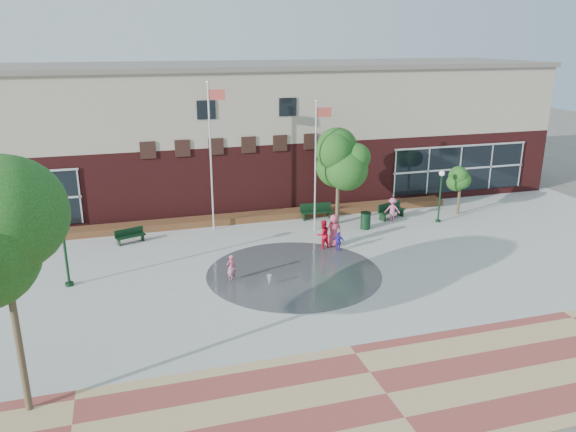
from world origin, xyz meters
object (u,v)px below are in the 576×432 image
object	(u,v)px
tree_big_left	(2,242)
flagpole_left	(211,150)
bench_left	(131,239)
flagpole_right	(316,159)
child_splash	(231,268)
trash_can	(366,221)

from	to	relation	value
tree_big_left	flagpole_left	bearing A→B (deg)	61.57
bench_left	flagpole_left	bearing A→B (deg)	-7.47
bench_left	tree_big_left	distance (m)	15.45
flagpole_left	flagpole_right	xyz separation A→B (m)	(5.70, -1.73, -0.55)
flagpole_right	tree_big_left	world-z (taller)	tree_big_left
bench_left	child_splash	bearing A→B (deg)	-75.28
flagpole_right	child_splash	size ratio (longest dim) A/B	5.91
trash_can	tree_big_left	xyz separation A→B (m)	(-16.79, -12.69, 4.91)
flagpole_right	bench_left	world-z (taller)	flagpole_right
bench_left	trash_can	xyz separation A→B (m)	(13.40, -1.47, 0.26)
bench_left	flagpole_right	bearing A→B (deg)	-23.11
bench_left	child_splash	distance (m)	7.86
flagpole_right	trash_can	world-z (taller)	flagpole_right
flagpole_right	tree_big_left	size ratio (longest dim) A/B	1.00
bench_left	tree_big_left	xyz separation A→B (m)	(-3.39, -14.16, 5.17)
trash_can	tree_big_left	bearing A→B (deg)	-142.91
tree_big_left	bench_left	bearing A→B (deg)	76.55
flagpole_left	child_splash	world-z (taller)	flagpole_left
child_splash	bench_left	bearing A→B (deg)	-75.17
child_splash	trash_can	bearing A→B (deg)	-169.76
bench_left	child_splash	size ratio (longest dim) A/B	1.31
trash_can	flagpole_right	bearing A→B (deg)	165.79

